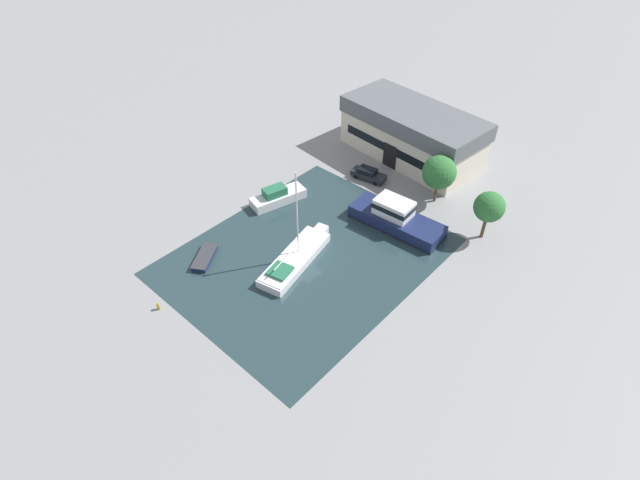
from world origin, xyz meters
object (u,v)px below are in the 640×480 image
quay_tree_near_building (439,172)px  motor_cruiser (396,217)px  sailboat_moored (295,258)px  small_dinghy (205,258)px  warehouse_building (412,133)px  cabin_boat (278,197)px  quay_tree_by_water (489,207)px  parked_car (368,174)px

quay_tree_near_building → motor_cruiser: quay_tree_near_building is taller
sailboat_moored → small_dinghy: size_ratio=2.60×
warehouse_building → cabin_boat: (-6.00, -20.56, -2.81)m
sailboat_moored → motor_cruiser: (4.36, 12.57, 0.65)m
cabin_boat → motor_cruiser: bearing=38.5°
quay_tree_near_building → small_dinghy: 29.75m
sailboat_moored → quay_tree_near_building: bearing=63.3°
warehouse_building → sailboat_moored: 27.43m
quay_tree_near_building → sailboat_moored: sailboat_moored is taller
motor_cruiser → warehouse_building: bearing=24.8°
warehouse_building → motor_cruiser: 16.64m
quay_tree_by_water → sailboat_moored: 22.32m
quay_tree_near_building → motor_cruiser: size_ratio=0.54×
motor_cruiser → cabin_boat: size_ratio=1.58×
quay_tree_by_water → sailboat_moored: (-13.05, -17.72, -3.70)m
quay_tree_by_water → cabin_boat: size_ratio=0.81×
quay_tree_by_water → motor_cruiser: quay_tree_by_water is taller
quay_tree_by_water → quay_tree_near_building: bearing=163.6°
sailboat_moored → warehouse_building: bearing=85.0°
motor_cruiser → sailboat_moored: bearing=157.1°
quay_tree_by_water → motor_cruiser: size_ratio=0.52×
parked_car → cabin_boat: bearing=-33.7°
warehouse_building → small_dinghy: (-4.23, -33.52, -3.33)m
parked_car → cabin_boat: (-5.31, -11.81, 0.02)m
motor_cruiser → parked_car: bearing=52.4°
quay_tree_by_water → parked_car: size_ratio=1.23×
motor_cruiser → small_dinghy: bearing=143.9°
quay_tree_by_water → small_dinghy: quay_tree_by_water is taller
small_dinghy → cabin_boat: size_ratio=0.61×
quay_tree_by_water → motor_cruiser: (-8.69, -5.15, -3.05)m
quay_tree_by_water → cabin_boat: bearing=-153.5°
sailboat_moored → motor_cruiser: size_ratio=1.01×
warehouse_building → sailboat_moored: size_ratio=1.76×
quay_tree_by_water → cabin_boat: quay_tree_by_water is taller
warehouse_building → small_dinghy: bearing=-91.4°
sailboat_moored → motor_cruiser: bearing=58.5°
quay_tree_near_building → motor_cruiser: (-0.79, -7.47, -3.05)m
warehouse_building → parked_car: bearing=-88.7°
parked_car → sailboat_moored: size_ratio=0.42×
parked_car → sailboat_moored: 18.77m
sailboat_moored → small_dinghy: bearing=-152.4°
warehouse_building → parked_car: warehouse_building is taller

